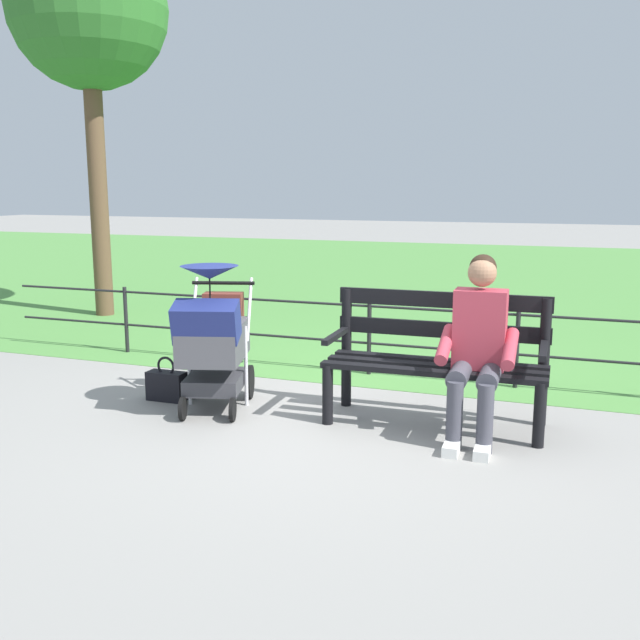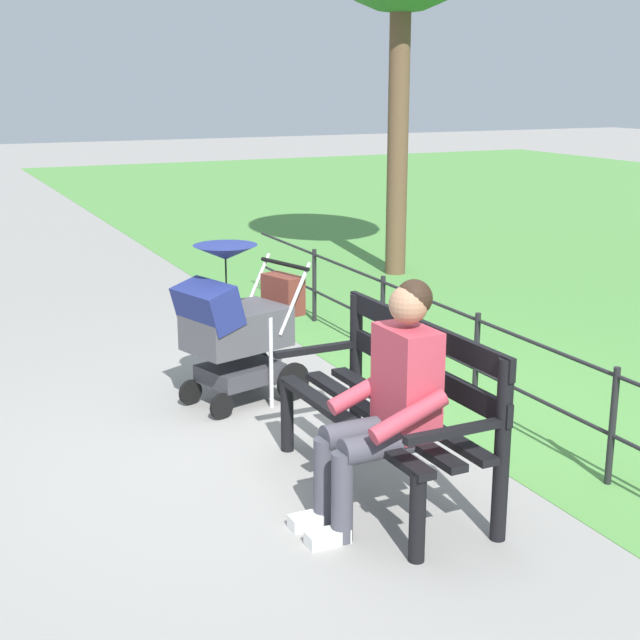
# 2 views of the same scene
# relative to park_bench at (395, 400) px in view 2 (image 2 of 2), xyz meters

# --- Properties ---
(ground_plane) EXTENTS (60.00, 60.00, 0.00)m
(ground_plane) POSITION_rel_park_bench_xyz_m (0.85, 0.12, -0.53)
(ground_plane) COLOR gray
(park_bench) EXTENTS (1.61, 0.63, 0.96)m
(park_bench) POSITION_rel_park_bench_xyz_m (0.00, 0.00, 0.00)
(park_bench) COLOR black
(park_bench) RESTS_ON ground
(person_on_bench) EXTENTS (0.54, 0.74, 1.28)m
(person_on_bench) POSITION_rel_park_bench_xyz_m (-0.32, 0.22, 0.15)
(person_on_bench) COLOR #42424C
(person_on_bench) RESTS_ON ground
(stroller) EXTENTS (0.72, 0.98, 1.15)m
(stroller) POSITION_rel_park_bench_xyz_m (1.69, 0.31, 0.07)
(stroller) COLOR black
(stroller) RESTS_ON ground
(handbag) EXTENTS (0.32, 0.14, 0.37)m
(handbag) POSITION_rel_park_bench_xyz_m (2.19, 0.22, -0.40)
(handbag) COLOR black
(handbag) RESTS_ON ground
(park_fence) EXTENTS (8.00, 0.04, 0.70)m
(park_fence) POSITION_rel_park_bench_xyz_m (0.56, -1.13, -0.10)
(park_fence) COLOR black
(park_fence) RESTS_ON ground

